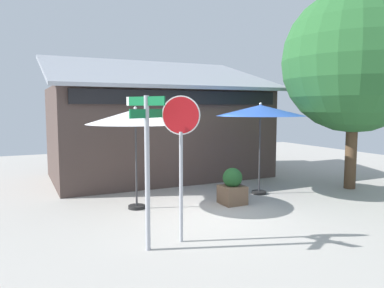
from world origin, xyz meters
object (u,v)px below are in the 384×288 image
(shade_tree, at_px, (362,63))
(sidewalk_planter, at_px, (232,187))
(street_sign_post, at_px, (147,156))
(stop_sign, at_px, (181,142))
(patio_umbrella_ivory_left, at_px, (135,117))
(patio_umbrella_royal_blue_center, at_px, (260,111))

(shade_tree, height_order, sidewalk_planter, shade_tree)
(street_sign_post, xyz_separation_m, sidewalk_planter, (3.11, 2.10, -1.28))
(stop_sign, bearing_deg, patio_umbrella_ivory_left, 91.69)
(street_sign_post, distance_m, stop_sign, 0.76)
(street_sign_post, bearing_deg, patio_umbrella_royal_blue_center, 31.56)
(patio_umbrella_royal_blue_center, bearing_deg, patio_umbrella_ivory_left, 179.50)
(stop_sign, xyz_separation_m, shade_tree, (7.03, 1.88, 2.01))
(shade_tree, bearing_deg, stop_sign, -165.01)
(patio_umbrella_royal_blue_center, relative_size, shade_tree, 0.44)
(street_sign_post, bearing_deg, sidewalk_planter, 33.96)
(street_sign_post, height_order, sidewalk_planter, street_sign_post)
(patio_umbrella_royal_blue_center, xyz_separation_m, sidewalk_planter, (-1.35, -0.64, -2.04))
(stop_sign, height_order, sidewalk_planter, stop_sign)
(stop_sign, height_order, patio_umbrella_royal_blue_center, stop_sign)
(shade_tree, xyz_separation_m, sidewalk_planter, (-4.64, 0.10, -3.52))
(stop_sign, bearing_deg, patio_umbrella_royal_blue_center, 35.02)
(patio_umbrella_ivory_left, relative_size, shade_tree, 0.42)
(patio_umbrella_royal_blue_center, height_order, shade_tree, shade_tree)
(street_sign_post, distance_m, sidewalk_planter, 3.97)
(stop_sign, height_order, shade_tree, shade_tree)
(street_sign_post, bearing_deg, patio_umbrella_ivory_left, 76.96)
(street_sign_post, xyz_separation_m, patio_umbrella_royal_blue_center, (4.46, 2.74, 0.76))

